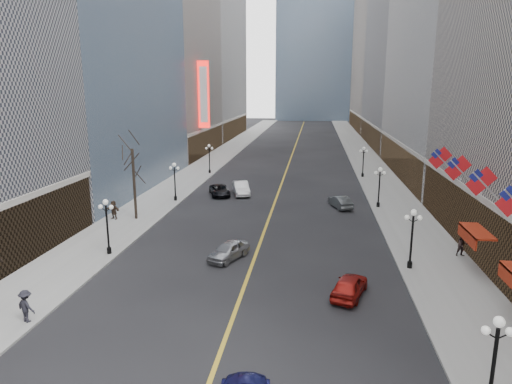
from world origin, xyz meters
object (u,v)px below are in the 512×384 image
(car_sb_mid, at_px, (349,286))
(streetlamp_west_1, at_px, (107,221))
(streetlamp_west_2, at_px, (175,178))
(car_nb_far, at_px, (220,190))
(streetlamp_east_2, at_px, (379,183))
(streetlamp_east_0, at_px, (495,357))
(car_nb_mid, at_px, (241,188))
(streetlamp_east_1, at_px, (412,233))
(streetlamp_east_3, at_px, (363,159))
(streetlamp_west_3, at_px, (209,156))
(car_sb_far, at_px, (340,202))
(car_nb_near, at_px, (229,251))

(car_sb_mid, bearing_deg, streetlamp_west_1, 2.75)
(streetlamp_west_2, relative_size, car_nb_far, 0.93)
(streetlamp_east_2, relative_size, streetlamp_west_1, 1.00)
(streetlamp_east_0, xyz_separation_m, car_sb_mid, (-4.78, 10.91, -2.17))
(streetlamp_west_1, bearing_deg, car_nb_mid, 72.32)
(streetlamp_east_1, bearing_deg, car_nb_mid, 126.00)
(streetlamp_west_1, bearing_deg, streetlamp_east_3, 56.75)
(streetlamp_east_3, height_order, streetlamp_west_3, same)
(car_sb_mid, height_order, car_sb_far, car_sb_mid)
(streetlamp_east_2, bearing_deg, streetlamp_east_0, -90.00)
(streetlamp_east_3, xyz_separation_m, car_sb_mid, (-4.78, -41.09, -2.17))
(streetlamp_east_0, distance_m, car_sb_far, 33.91)
(streetlamp_west_3, bearing_deg, streetlamp_east_3, 0.00)
(streetlamp_east_3, distance_m, streetlamp_west_1, 43.05)
(streetlamp_west_1, height_order, streetlamp_west_3, same)
(streetlamp_west_3, bearing_deg, streetlamp_west_1, -90.00)
(streetlamp_east_2, height_order, streetlamp_west_2, same)
(streetlamp_east_2, xyz_separation_m, car_nb_mid, (-16.41, 4.58, -2.08))
(streetlamp_west_3, relative_size, car_nb_near, 1.08)
(car_nb_mid, height_order, car_nb_far, car_nb_mid)
(streetlamp_west_2, relative_size, car_nb_near, 1.08)
(streetlamp_west_3, height_order, car_nb_mid, streetlamp_west_3)
(streetlamp_east_3, height_order, car_sb_far, streetlamp_east_3)
(car_nb_near, bearing_deg, streetlamp_east_1, 23.33)
(streetlamp_east_0, height_order, car_nb_mid, streetlamp_east_0)
(streetlamp_east_0, xyz_separation_m, car_nb_mid, (-16.41, 38.58, -2.08))
(streetlamp_east_1, bearing_deg, car_sb_mid, -133.23)
(car_nb_mid, height_order, car_sb_far, car_nb_mid)
(streetlamp_west_2, xyz_separation_m, car_nb_mid, (7.19, 4.58, -2.08))
(streetlamp_east_3, bearing_deg, streetlamp_west_1, -123.25)
(car_sb_mid, xyz_separation_m, car_sb_far, (0.52, 22.66, -0.04))
(streetlamp_east_0, distance_m, car_nb_far, 42.31)
(streetlamp_west_1, relative_size, car_sb_far, 1.08)
(streetlamp_east_0, height_order, car_sb_mid, streetlamp_east_0)
(streetlamp_east_0, distance_m, car_nb_near, 21.54)
(car_sb_mid, bearing_deg, streetlamp_east_1, -115.33)
(streetlamp_west_1, bearing_deg, car_sb_mid, -15.14)
(streetlamp_west_3, distance_m, car_nb_mid, 15.37)
(streetlamp_west_1, height_order, car_nb_far, streetlamp_west_1)
(car_sb_mid, bearing_deg, car_nb_near, -13.41)
(streetlamp_east_0, height_order, car_nb_near, streetlamp_east_0)
(streetlamp_east_3, relative_size, car_sb_mid, 1.06)
(car_nb_far, relative_size, car_sb_mid, 1.13)
(streetlamp_east_3, relative_size, streetlamp_west_3, 1.00)
(streetlamp_east_2, relative_size, streetlamp_west_2, 1.00)
(car_sb_mid, relative_size, car_sb_far, 1.02)
(streetlamp_east_0, height_order, streetlamp_east_2, same)
(car_nb_near, bearing_deg, car_sb_mid, -6.35)
(car_nb_mid, bearing_deg, car_sb_far, -38.34)
(car_nb_mid, bearing_deg, streetlamp_east_2, -31.53)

